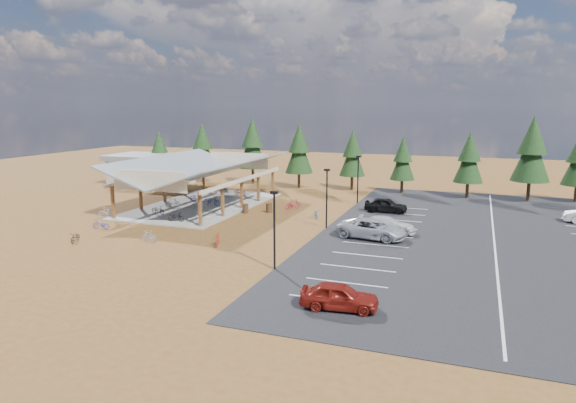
% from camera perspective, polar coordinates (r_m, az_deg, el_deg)
% --- Properties ---
extents(ground, '(140.00, 140.00, 0.00)m').
position_cam_1_polar(ground, '(44.21, -2.70, -3.00)').
color(ground, brown).
rests_on(ground, ground).
extents(asphalt_lot, '(27.00, 44.00, 0.04)m').
position_cam_1_polar(asphalt_lot, '(43.80, 21.92, -3.89)').
color(asphalt_lot, black).
rests_on(asphalt_lot, ground).
extents(concrete_pad, '(10.60, 18.60, 0.10)m').
position_cam_1_polar(concrete_pad, '(54.71, -9.49, -0.41)').
color(concrete_pad, gray).
rests_on(concrete_pad, ground).
extents(bike_pavilion, '(11.65, 19.40, 4.97)m').
position_cam_1_polar(bike_pavilion, '(54.12, -9.61, 3.51)').
color(bike_pavilion, brown).
rests_on(bike_pavilion, concrete_pad).
extents(outbuilding, '(11.00, 7.00, 3.90)m').
position_cam_1_polar(outbuilding, '(71.05, -14.97, 3.53)').
color(outbuilding, '#ADA593').
rests_on(outbuilding, ground).
extents(lamp_post_0, '(0.50, 0.25, 5.14)m').
position_cam_1_polar(lamp_post_0, '(32.67, -1.53, -2.57)').
color(lamp_post_0, black).
rests_on(lamp_post_0, ground).
extents(lamp_post_1, '(0.50, 0.25, 5.14)m').
position_cam_1_polar(lamp_post_1, '(43.81, 4.33, 0.83)').
color(lamp_post_1, black).
rests_on(lamp_post_1, ground).
extents(lamp_post_2, '(0.50, 0.25, 5.14)m').
position_cam_1_polar(lamp_post_2, '(55.31, 7.78, 2.83)').
color(lamp_post_2, black).
rests_on(lamp_post_2, ground).
extents(trash_bin_0, '(0.60, 0.60, 0.90)m').
position_cam_1_polar(trash_bin_0, '(50.43, -4.75, -0.79)').
color(trash_bin_0, '#3F2916').
rests_on(trash_bin_0, ground).
extents(trash_bin_1, '(0.60, 0.60, 0.90)m').
position_cam_1_polar(trash_bin_1, '(50.53, -2.10, -0.73)').
color(trash_bin_1, '#3F2916').
rests_on(trash_bin_1, ground).
extents(pine_0, '(2.96, 2.96, 6.90)m').
position_cam_1_polar(pine_0, '(73.92, -14.08, 5.54)').
color(pine_0, '#382314').
rests_on(pine_0, ground).
extents(pine_1, '(3.46, 3.46, 8.06)m').
position_cam_1_polar(pine_1, '(70.87, -9.49, 6.08)').
color(pine_1, '#382314').
rests_on(pine_1, ground).
extents(pine_2, '(3.77, 3.77, 8.78)m').
position_cam_1_polar(pine_2, '(68.58, -3.97, 6.42)').
color(pine_2, '#382314').
rests_on(pine_2, ground).
extents(pine_3, '(3.50, 3.50, 8.16)m').
position_cam_1_polar(pine_3, '(64.64, 1.24, 5.85)').
color(pine_3, '#382314').
rests_on(pine_3, ground).
extents(pine_4, '(3.19, 3.19, 7.43)m').
position_cam_1_polar(pine_4, '(63.85, 7.18, 5.30)').
color(pine_4, '#382314').
rests_on(pine_4, ground).
extents(pine_5, '(2.93, 2.93, 6.82)m').
position_cam_1_polar(pine_5, '(62.51, 12.64, 4.66)').
color(pine_5, '#382314').
rests_on(pine_5, ground).
extents(pine_6, '(3.24, 3.24, 7.56)m').
position_cam_1_polar(pine_6, '(61.08, 19.49, 4.60)').
color(pine_6, '#382314').
rests_on(pine_6, ground).
extents(pine_7, '(4.01, 4.01, 9.34)m').
position_cam_1_polar(pine_7, '(61.40, 25.48, 5.23)').
color(pine_7, '#382314').
rests_on(pine_7, ground).
extents(bike_0, '(1.73, 0.91, 0.87)m').
position_cam_1_polar(bike_0, '(50.87, -14.24, -0.89)').
color(bike_0, black).
rests_on(bike_0, concrete_pad).
extents(bike_1, '(1.64, 0.95, 0.95)m').
position_cam_1_polar(bike_1, '(54.04, -12.75, -0.10)').
color(bike_1, gray).
rests_on(bike_1, concrete_pad).
extents(bike_2, '(1.84, 1.07, 0.91)m').
position_cam_1_polar(bike_2, '(56.59, -10.18, 0.46)').
color(bike_2, navy).
rests_on(bike_2, concrete_pad).
extents(bike_3, '(1.69, 0.98, 0.98)m').
position_cam_1_polar(bike_3, '(61.75, -8.39, 1.40)').
color(bike_3, '#9C3617').
rests_on(bike_3, concrete_pad).
extents(bike_4, '(1.58, 0.61, 0.82)m').
position_cam_1_polar(bike_4, '(47.39, -12.34, -1.68)').
color(bike_4, black).
rests_on(bike_4, concrete_pad).
extents(bike_5, '(1.61, 0.86, 0.93)m').
position_cam_1_polar(bike_5, '(52.55, -9.85, -0.31)').
color(bike_5, '#9EA2A8').
rests_on(bike_5, concrete_pad).
extents(bike_6, '(1.92, 0.72, 1.00)m').
position_cam_1_polar(bike_6, '(54.17, -8.49, 0.10)').
color(bike_6, navy).
rests_on(bike_6, concrete_pad).
extents(bike_7, '(1.57, 0.67, 0.92)m').
position_cam_1_polar(bike_7, '(59.60, -5.36, 1.10)').
color(bike_7, maroon).
rests_on(bike_7, concrete_pad).
extents(bike_8, '(1.03, 1.62, 0.80)m').
position_cam_1_polar(bike_8, '(43.02, -22.55, -3.67)').
color(bike_8, black).
rests_on(bike_8, ground).
extents(bike_9, '(1.66, 1.18, 0.98)m').
position_cam_1_polar(bike_9, '(51.15, -19.48, -1.16)').
color(bike_9, '#97989F').
rests_on(bike_9, ground).
extents(bike_10, '(1.61, 0.69, 0.82)m').
position_cam_1_polar(bike_10, '(46.62, -20.09, -2.42)').
color(bike_10, navy).
rests_on(bike_10, ground).
extents(bike_11, '(1.13, 1.85, 1.07)m').
position_cam_1_polar(bike_11, '(39.07, -7.83, -4.13)').
color(bike_11, '#9D321C').
rests_on(bike_11, ground).
extents(bike_13, '(1.52, 0.58, 0.89)m').
position_cam_1_polar(bike_13, '(41.27, -15.19, -3.74)').
color(bike_13, '#989AA0').
rests_on(bike_13, ground).
extents(bike_14, '(1.18, 1.69, 0.84)m').
position_cam_1_polar(bike_14, '(48.10, 3.13, -1.36)').
color(bike_14, '#25599D').
rests_on(bike_14, ground).
extents(bike_15, '(1.48, 1.70, 1.06)m').
position_cam_1_polar(bike_15, '(52.10, 0.59, -0.28)').
color(bike_15, maroon).
rests_on(bike_15, ground).
extents(car_0, '(4.23, 2.12, 1.39)m').
position_cam_1_polar(car_0, '(27.12, 5.71, -10.41)').
color(car_0, maroon).
rests_on(car_0, asphalt_lot).
extents(car_2, '(5.77, 3.22, 1.52)m').
position_cam_1_polar(car_2, '(41.20, 9.29, -3.01)').
color(car_2, '#9EA0A5').
rests_on(car_2, asphalt_lot).
extents(car_3, '(4.84, 2.45, 1.35)m').
position_cam_1_polar(car_3, '(43.09, 10.94, -2.58)').
color(car_3, silver).
rests_on(car_3, asphalt_lot).
extents(car_4, '(4.18, 1.74, 1.41)m').
position_cam_1_polar(car_4, '(51.40, 10.82, -0.38)').
color(car_4, black).
rests_on(car_4, asphalt_lot).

